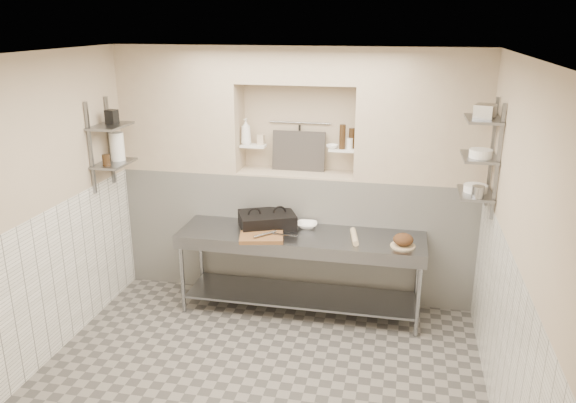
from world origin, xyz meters
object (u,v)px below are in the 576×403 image
(prep_table, at_px, (300,257))
(bowl_alcove, at_px, (332,147))
(jug_left, at_px, (117,146))
(panini_press, at_px, (267,220))
(mixing_bowl, at_px, (307,225))
(cutting_board, at_px, (261,237))
(bread_loaf, at_px, (403,239))
(bottle_soap, at_px, (246,132))
(rolling_pin, at_px, (354,237))

(prep_table, relative_size, bowl_alcove, 19.81)
(prep_table, relative_size, jug_left, 8.67)
(panini_press, distance_m, mixing_bowl, 0.44)
(panini_press, xyz_separation_m, cutting_board, (0.03, -0.36, -0.06))
(bowl_alcove, bearing_deg, jug_left, -165.07)
(cutting_board, distance_m, bread_loaf, 1.43)
(cutting_board, height_order, mixing_bowl, mixing_bowl)
(bottle_soap, distance_m, bowl_alcove, 0.98)
(mixing_bowl, bearing_deg, bowl_alcove, 58.50)
(bottle_soap, bearing_deg, bread_loaf, -20.41)
(mixing_bowl, relative_size, jug_left, 0.75)
(panini_press, height_order, bowl_alcove, bowl_alcove)
(cutting_board, distance_m, rolling_pin, 0.96)
(cutting_board, xyz_separation_m, bottle_soap, (-0.36, 0.77, 0.94))
(prep_table, bearing_deg, bowl_alcove, 66.78)
(rolling_pin, relative_size, bread_loaf, 1.95)
(cutting_board, height_order, jug_left, jug_left)
(jug_left, bearing_deg, cutting_board, -6.26)
(panini_press, xyz_separation_m, rolling_pin, (0.96, -0.17, -0.05))
(rolling_pin, height_order, bottle_soap, bottle_soap)
(panini_press, relative_size, cutting_board, 1.59)
(rolling_pin, xyz_separation_m, jug_left, (-2.56, -0.01, 0.83))
(bottle_soap, xyz_separation_m, jug_left, (-1.26, -0.59, -0.10))
(bowl_alcove, bearing_deg, rolling_pin, -60.84)
(prep_table, bearing_deg, bread_loaf, -6.08)
(cutting_board, xyz_separation_m, jug_left, (-1.62, 0.18, 0.84))
(rolling_pin, xyz_separation_m, bread_loaf, (0.49, -0.09, 0.04))
(prep_table, height_order, jug_left, jug_left)
(bread_loaf, bearing_deg, rolling_pin, 169.93)
(rolling_pin, height_order, jug_left, jug_left)
(mixing_bowl, relative_size, rolling_pin, 0.57)
(bottle_soap, bearing_deg, cutting_board, -64.83)
(panini_press, bearing_deg, cutting_board, -109.84)
(bread_loaf, distance_m, bowl_alcove, 1.30)
(bowl_alcove, bearing_deg, bottle_soap, -179.59)
(bread_loaf, height_order, bottle_soap, bottle_soap)
(prep_table, xyz_separation_m, panini_press, (-0.40, 0.15, 0.34))
(panini_press, distance_m, jug_left, 1.79)
(prep_table, distance_m, bowl_alcove, 1.25)
(jug_left, bearing_deg, rolling_pin, 0.22)
(prep_table, distance_m, jug_left, 2.29)
(bowl_alcove, bearing_deg, cutting_board, -128.30)
(panini_press, relative_size, mixing_bowl, 3.14)
(bowl_alcove, xyz_separation_m, jug_left, (-2.23, -0.60, 0.03))
(prep_table, distance_m, panini_press, 0.54)
(mixing_bowl, bearing_deg, prep_table, -97.73)
(bottle_soap, bearing_deg, bowl_alcove, 0.41)
(bread_loaf, bearing_deg, bowl_alcove, 140.57)
(panini_press, xyz_separation_m, bowl_alcove, (0.64, 0.41, 0.75))
(cutting_board, relative_size, bowl_alcove, 3.38)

